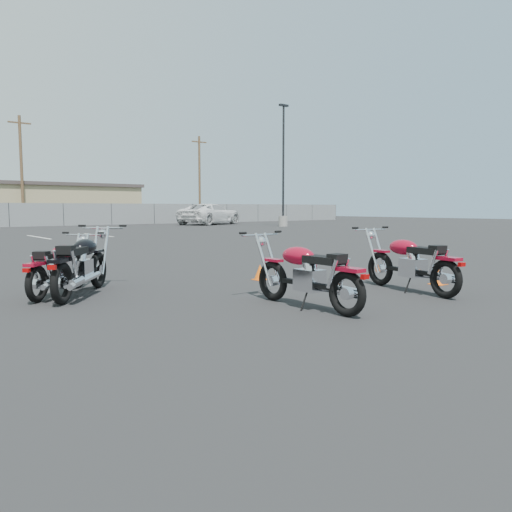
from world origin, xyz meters
TOP-DOWN VIEW (x-y plane):
  - ground at (0.00, 0.00)m, footprint 120.00×120.00m
  - motorcycle_front_red at (-2.37, 2.65)m, footprint 1.70×1.74m
  - motorcycle_second_black at (-2.10, 2.33)m, footprint 1.84×2.04m
  - motorcycle_third_red at (0.09, -0.74)m, footprint 0.85×2.20m
  - motorcycle_rear_red at (2.50, -0.83)m, footprint 0.91×2.22m
  - training_cone_near at (1.35, 1.90)m, footprint 0.26×0.26m
  - training_cone_far at (3.61, -0.68)m, footprint 0.28×0.28m
  - light_pole_east at (20.77, 22.96)m, footprint 0.80×0.70m
  - tan_building_east at (10.00, 44.00)m, footprint 14.40×9.40m
  - utility_pole_c at (6.00, 39.00)m, footprint 1.80×0.24m
  - utility_pole_d at (24.00, 40.00)m, footprint 1.80×0.24m
  - white_van at (18.86, 30.22)m, footprint 5.57×7.98m

SIDE VIEW (x-z plane):
  - ground at x=0.00m, z-range 0.00..0.00m
  - training_cone_near at x=1.35m, z-range 0.00..0.31m
  - training_cone_far at x=3.61m, z-range 0.00..0.33m
  - motorcycle_front_red at x=-2.37m, z-range -0.05..0.96m
  - motorcycle_third_red at x=0.09m, z-range -0.05..1.03m
  - motorcycle_rear_red at x=2.50m, z-range -0.05..1.04m
  - motorcycle_second_black at x=-2.10m, z-range -0.05..1.09m
  - white_van at x=18.86m, z-range 0.00..2.82m
  - tan_building_east at x=10.00m, z-range 0.01..3.71m
  - light_pole_east at x=20.77m, z-range -2.28..6.94m
  - utility_pole_c at x=6.00m, z-range 0.19..9.19m
  - utility_pole_d at x=24.00m, z-range 0.19..9.19m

